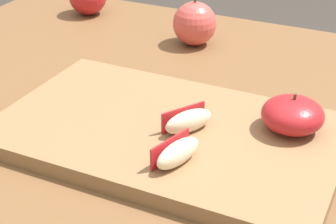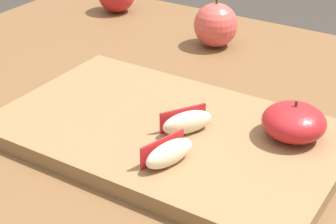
# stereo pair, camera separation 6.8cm
# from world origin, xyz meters

# --- Properties ---
(dining_table) EXTENTS (1.24, 0.79, 0.77)m
(dining_table) POSITION_xyz_m (0.00, 0.00, 0.66)
(dining_table) COLOR brown
(dining_table) RESTS_ON ground_plane
(cutting_board) EXTENTS (0.42, 0.26, 0.02)m
(cutting_board) POSITION_xyz_m (-0.08, -0.07, 0.78)
(cutting_board) COLOR olive
(cutting_board) RESTS_ON dining_table
(apple_half_skin_up) EXTENTS (0.08, 0.08, 0.05)m
(apple_half_skin_up) POSITION_xyz_m (0.06, -0.02, 0.82)
(apple_half_skin_up) COLOR #B21E23
(apple_half_skin_up) RESTS_ON cutting_board
(apple_wedge_front) EXTENTS (0.05, 0.07, 0.03)m
(apple_wedge_front) POSITION_xyz_m (-0.05, -0.08, 0.81)
(apple_wedge_front) COLOR beige
(apple_wedge_front) RESTS_ON cutting_board
(apple_wedge_back) EXTENTS (0.04, 0.07, 0.03)m
(apple_wedge_back) POSITION_xyz_m (-0.03, -0.14, 0.81)
(apple_wedge_back) COLOR beige
(apple_wedge_back) RESTS_ON cutting_board
(whole_apple_pink_lady) EXTENTS (0.08, 0.08, 0.08)m
(whole_apple_pink_lady) POSITION_xyz_m (-0.17, 0.23, 0.81)
(whole_apple_pink_lady) COLOR #D14C47
(whole_apple_pink_lady) RESTS_ON dining_table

